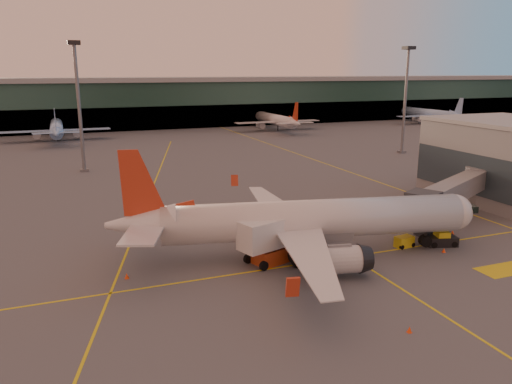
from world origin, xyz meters
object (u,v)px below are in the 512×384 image
object	(u,v)px
catering_truck	(268,238)
pushback_tug	(441,240)
gpu_cart	(404,242)
main_airplane	(302,221)

from	to	relation	value
catering_truck	pushback_tug	size ratio (longest dim) A/B	1.80
catering_truck	pushback_tug	xyz separation A→B (m)	(21.09, -2.34, -2.08)
gpu_cart	pushback_tug	size ratio (longest dim) A/B	0.60
catering_truck	pushback_tug	distance (m)	21.32
gpu_cart	catering_truck	bearing A→B (deg)	169.47
main_airplane	pushback_tug	bearing A→B (deg)	2.47
gpu_cart	pushback_tug	distance (m)	4.53
main_airplane	catering_truck	distance (m)	4.37
main_airplane	pushback_tug	xyz separation A→B (m)	(16.93, -2.91, -3.29)
main_airplane	gpu_cart	xyz separation A→B (m)	(12.56, -1.73, -3.39)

